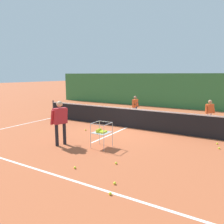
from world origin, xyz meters
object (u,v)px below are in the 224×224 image
at_px(tennis_ball_3, 110,194).
at_px(tennis_ball_7, 219,148).
at_px(tennis_ball_2, 86,130).
at_px(tennis_ball_4, 115,183).
at_px(tennis_ball_1, 116,163).
at_px(tennis_ball_5, 75,168).
at_px(tennis_net, 127,118).
at_px(tennis_ball_0, 217,144).
at_px(student_1, 210,110).
at_px(ball_cart, 101,131).
at_px(instructor, 60,119).
at_px(student_0, 135,105).

relative_size(tennis_ball_3, tennis_ball_7, 1.00).
relative_size(tennis_ball_2, tennis_ball_3, 1.00).
bearing_deg(tennis_ball_4, tennis_ball_1, 118.44).
bearing_deg(tennis_ball_4, tennis_ball_5, 171.28).
xyz_separation_m(tennis_net, tennis_ball_0, (4.14, -0.68, -0.47)).
bearing_deg(tennis_net, tennis_ball_3, -65.94).
height_order(student_1, ball_cart, student_1).
height_order(tennis_ball_2, tennis_ball_4, same).
bearing_deg(ball_cart, instructor, -159.29).
height_order(instructor, tennis_ball_3, instructor).
bearing_deg(student_1, tennis_ball_0, -76.55).
bearing_deg(tennis_ball_7, tennis_ball_2, -176.79).
bearing_deg(student_1, tennis_net, -143.19).
relative_size(student_0, tennis_ball_0, 19.45).
xyz_separation_m(student_0, ball_cart, (1.37, -5.71, -0.21)).
xyz_separation_m(tennis_ball_0, tennis_ball_7, (0.12, -0.55, 0.00)).
bearing_deg(tennis_ball_1, tennis_ball_7, 51.43).
distance_m(tennis_net, instructor, 3.87).
xyz_separation_m(student_0, tennis_ball_0, (4.90, -3.19, -0.76)).
distance_m(tennis_ball_2, tennis_ball_3, 5.82).
xyz_separation_m(tennis_ball_1, tennis_ball_2, (-3.22, 2.72, 0.00)).
xyz_separation_m(tennis_net, instructor, (-0.82, -3.75, 0.49)).
distance_m(student_0, tennis_ball_4, 8.52).
relative_size(student_1, tennis_ball_7, 19.43).
bearing_deg(tennis_ball_2, student_0, 81.35).
height_order(ball_cart, tennis_ball_2, ball_cart).
height_order(student_1, tennis_ball_4, student_1).
bearing_deg(student_0, instructor, -90.56).
relative_size(instructor, tennis_ball_3, 24.22).
height_order(tennis_net, tennis_ball_4, tennis_net).
bearing_deg(tennis_ball_7, instructor, -153.70).
bearing_deg(student_0, tennis_ball_4, -67.90).
bearing_deg(ball_cart, student_1, 64.29).
bearing_deg(tennis_ball_3, tennis_ball_4, 109.15).
relative_size(student_0, tennis_ball_2, 19.45).
relative_size(student_1, tennis_ball_5, 19.43).
height_order(tennis_ball_2, tennis_ball_7, same).
height_order(tennis_ball_1, tennis_ball_4, same).
bearing_deg(instructor, tennis_net, 77.69).
height_order(student_1, tennis_ball_7, student_1).
xyz_separation_m(tennis_ball_1, tennis_ball_5, (-0.82, -0.87, 0.00)).
relative_size(tennis_ball_1, tennis_ball_7, 1.00).
distance_m(tennis_ball_1, tennis_ball_7, 3.88).
bearing_deg(tennis_net, student_1, 36.81).
bearing_deg(tennis_net, tennis_ball_4, -65.54).
height_order(student_0, tennis_ball_1, student_0).
bearing_deg(tennis_ball_1, student_0, 111.03).
bearing_deg(ball_cart, tennis_ball_2, 140.26).
bearing_deg(tennis_ball_1, tennis_ball_3, -64.18).
bearing_deg(student_1, tennis_ball_4, -96.81).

